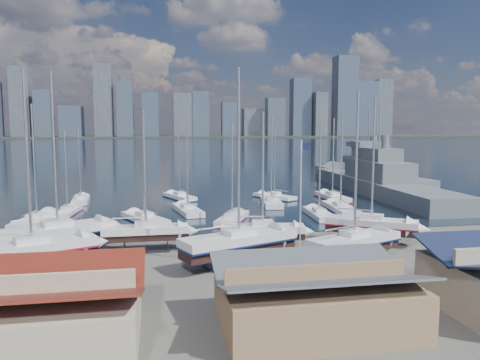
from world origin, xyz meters
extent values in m
plane|color=#605E59|center=(0.00, -10.00, 0.00)|extent=(1400.00, 1400.00, 0.00)
cube|color=#1A2E3D|center=(0.00, 300.00, -0.15)|extent=(1400.00, 600.00, 0.40)
cube|color=#2D332D|center=(0.00, 560.00, 1.10)|extent=(1400.00, 80.00, 2.20)
cube|color=#595E66|center=(-168.55, 559.47, 44.11)|extent=(22.49, 24.47, 83.83)
cube|color=#3D4756|center=(-141.97, 552.31, 30.18)|extent=(19.55, 21.83, 55.97)
cube|color=#475166|center=(-111.19, 558.58, 20.77)|extent=(26.03, 30.49, 37.14)
cube|color=#595E66|center=(-70.96, 546.95, 46.02)|extent=(21.60, 16.58, 87.63)
cube|color=#3D4756|center=(-45.38, 548.38, 36.00)|extent=(19.42, 28.42, 67.60)
cube|color=#475166|center=(-15.00, 551.59, 29.25)|extent=(20.24, 23.80, 54.09)
cube|color=#595E66|center=(25.78, 548.33, 29.20)|extent=(24.62, 19.72, 54.00)
cube|color=#3D4756|center=(47.64, 546.55, 30.18)|extent=(20.75, 17.93, 55.97)
cube|color=#475166|center=(84.09, 544.87, 23.71)|extent=(18.36, 16.25, 43.03)
cube|color=#595E66|center=(120.24, 563.78, 20.05)|extent=(28.49, 22.03, 35.69)
cube|color=#3D4756|center=(145.71, 546.00, 26.75)|extent=(23.34, 17.87, 49.11)
cube|color=#475166|center=(184.98, 560.84, 40.18)|extent=(25.35, 19.79, 75.95)
cube|color=#595E66|center=(208.39, 554.33, 31.04)|extent=(17.00, 27.45, 57.67)
cube|color=#3D4756|center=(245.53, 554.25, 55.22)|extent=(29.28, 24.05, 106.04)
cube|color=#475166|center=(277.54, 563.71, 39.40)|extent=(30.82, 28.37, 74.41)
cube|color=#595E66|center=(307.39, 565.54, 40.94)|extent=(21.74, 17.03, 77.48)
cube|color=#BFB293|center=(-18.00, -26.00, 1.60)|extent=(14.00, 9.00, 3.20)
cube|color=maroon|center=(-18.00, -26.00, 3.80)|extent=(14.70, 9.45, 1.41)
cube|color=#8C6B4C|center=(0.00, -26.00, 1.50)|extent=(12.00, 8.00, 3.00)
cube|color=#545960|center=(0.00, -26.00, 3.54)|extent=(12.60, 8.40, 1.27)
cube|color=#2D2D33|center=(-19.56, -5.15, 0.08)|extent=(6.73, 5.26, 0.16)
cube|color=black|center=(-19.56, -5.15, 1.65)|extent=(11.14, 7.37, 0.89)
cube|color=silver|center=(-19.56, -5.15, 2.54)|extent=(11.35, 7.79, 0.89)
cube|color=#0E1D47|center=(-19.56, -5.15, 2.13)|extent=(11.46, 7.87, 0.18)
cube|color=silver|center=(-19.56, -5.15, 3.23)|extent=(3.33, 2.92, 0.50)
cylinder|color=#B2B2B7|center=(-19.56, -5.15, 10.50)|extent=(0.22, 0.22, 15.03)
cube|color=#2D2D33|center=(-20.43, -11.54, 0.08)|extent=(6.47, 4.91, 0.16)
cube|color=black|center=(-20.43, -11.54, 1.63)|extent=(10.78, 6.79, 0.86)
cube|color=silver|center=(-20.43, -11.54, 2.48)|extent=(10.97, 7.20, 0.86)
cube|color=maroon|center=(-20.43, -11.54, 2.09)|extent=(11.08, 7.27, 0.17)
cube|color=silver|center=(-20.43, -11.54, 3.16)|extent=(3.18, 2.75, 0.50)
cylinder|color=#B2B2B7|center=(-20.43, -11.54, 10.13)|extent=(0.22, 0.22, 14.44)
cube|color=#2D2D33|center=(-10.96, -5.20, 0.08)|extent=(4.81, 2.21, 0.16)
cube|color=black|center=(-10.96, -5.20, 1.55)|extent=(8.74, 2.09, 0.70)
cube|color=silver|center=(-10.96, -5.20, 2.25)|extent=(8.74, 2.46, 0.70)
cube|color=silver|center=(-10.96, -5.20, 2.85)|extent=(2.19, 1.47, 0.50)
cylinder|color=#B2B2B7|center=(-10.96, -5.20, 8.50)|extent=(0.22, 0.22, 11.80)
cube|color=#2D2D33|center=(-2.48, -12.05, 0.08)|extent=(6.69, 4.91, 0.16)
cube|color=black|center=(-2.48, -12.05, 1.64)|extent=(11.23, 6.67, 0.88)
cube|color=silver|center=(-2.48, -12.05, 2.53)|extent=(11.40, 7.10, 0.88)
cube|color=#0E1D47|center=(-2.48, -12.05, 2.12)|extent=(11.52, 7.17, 0.18)
cube|color=silver|center=(-2.48, -12.05, 3.22)|extent=(3.27, 2.78, 0.50)
cylinder|color=#B2B2B7|center=(-2.48, -12.05, 10.44)|extent=(0.22, 0.22, 14.93)
cube|color=#2D2D33|center=(0.99, -6.76, 0.08)|extent=(5.06, 2.99, 0.16)
cube|color=black|center=(0.99, -6.76, 1.55)|extent=(8.87, 3.56, 0.69)
cube|color=silver|center=(0.99, -6.76, 2.24)|extent=(8.93, 3.92, 0.69)
cube|color=silver|center=(0.99, -6.76, 2.83)|extent=(2.38, 1.81, 0.50)
cylinder|color=#B2B2B7|center=(0.99, -6.76, 8.41)|extent=(0.22, 0.22, 11.66)
cube|color=#2D2D33|center=(8.13, -13.53, 0.08)|extent=(5.90, 4.37, 0.16)
cube|color=black|center=(8.13, -13.53, 1.59)|extent=(9.87, 5.98, 0.78)
cube|color=silver|center=(8.13, -13.53, 2.37)|extent=(10.03, 6.35, 0.78)
cube|color=#0E1D47|center=(8.13, -13.53, 2.01)|extent=(10.13, 6.42, 0.16)
cube|color=silver|center=(8.13, -13.53, 3.01)|extent=(2.89, 2.47, 0.50)
cylinder|color=#B2B2B7|center=(8.13, -13.53, 9.34)|extent=(0.22, 0.22, 13.16)
cube|color=#2D2D33|center=(13.29, -6.41, 0.08)|extent=(5.80, 4.91, 0.16)
cube|color=black|center=(13.29, -6.41, 1.59)|extent=(9.41, 7.13, 0.77)
cube|color=silver|center=(13.29, -6.41, 2.36)|extent=(9.63, 7.48, 0.77)
cube|color=maroon|center=(13.29, -6.41, 2.01)|extent=(9.72, 7.55, 0.15)
cube|color=silver|center=(13.29, -6.41, 3.00)|extent=(2.91, 2.67, 0.50)
cylinder|color=#B2B2B7|center=(13.29, -6.41, 9.28)|extent=(0.22, 0.22, 13.07)
cube|color=black|center=(-25.35, 10.96, -0.30)|extent=(4.38, 11.17, 0.87)
cube|color=silver|center=(-25.35, 10.96, 0.57)|extent=(4.83, 11.25, 0.87)
cube|color=#0E1D47|center=(-25.35, 10.96, 0.17)|extent=(4.88, 11.36, 0.17)
cube|color=silver|center=(-25.35, 10.96, 1.26)|extent=(2.26, 2.99, 0.50)
cylinder|color=#B2B2B7|center=(-25.35, 10.96, 8.36)|extent=(0.22, 0.22, 14.71)
cube|color=black|center=(-22.64, 17.47, -0.22)|extent=(2.88, 8.56, 0.67)
cube|color=silver|center=(-22.64, 17.47, 0.45)|extent=(3.23, 8.60, 0.67)
cube|color=maroon|center=(-22.64, 17.47, 0.14)|extent=(3.26, 8.68, 0.13)
cube|color=silver|center=(-22.64, 17.47, 1.04)|extent=(1.63, 2.24, 0.50)
cylinder|color=#B2B2B7|center=(-22.64, 17.47, 6.45)|extent=(0.22, 0.22, 11.33)
cube|color=black|center=(-22.46, 28.81, -0.24)|extent=(2.81, 9.05, 0.71)
cube|color=silver|center=(-22.46, 28.81, 0.48)|extent=(3.18, 9.08, 0.71)
cube|color=silver|center=(-22.46, 28.81, 1.08)|extent=(1.67, 2.34, 0.50)
cylinder|color=#B2B2B7|center=(-22.46, 28.81, 6.85)|extent=(0.22, 0.22, 12.03)
cube|color=black|center=(-11.42, 9.71, -0.27)|extent=(6.45, 9.96, 0.79)
cube|color=silver|center=(-11.42, 9.71, 0.53)|extent=(6.82, 10.14, 0.79)
cube|color=#0E1D47|center=(-11.42, 9.71, 0.16)|extent=(6.89, 10.24, 0.16)
cube|color=silver|center=(-11.42, 9.71, 1.17)|extent=(2.58, 2.96, 0.50)
cylinder|color=#B2B2B7|center=(-11.42, 9.71, 7.62)|extent=(0.22, 0.22, 13.39)
cube|color=black|center=(-5.29, 15.39, -0.26)|extent=(3.94, 9.92, 0.77)
cube|color=silver|center=(-5.29, 15.39, 0.51)|extent=(4.34, 9.99, 0.77)
cube|color=silver|center=(-5.29, 15.39, 1.15)|extent=(2.02, 2.66, 0.50)
cylinder|color=#B2B2B7|center=(-5.29, 15.39, 7.43)|extent=(0.22, 0.22, 13.05)
cube|color=black|center=(-5.79, 29.54, -0.24)|extent=(5.48, 9.12, 0.72)
cube|color=silver|center=(-5.79, 29.54, 0.48)|extent=(5.83, 9.27, 0.72)
cube|color=#0E1D47|center=(-5.79, 29.54, 0.15)|extent=(5.88, 9.36, 0.14)
cube|color=silver|center=(-5.79, 29.54, 1.09)|extent=(2.27, 2.66, 0.50)
cylinder|color=#B2B2B7|center=(-5.79, 29.54, 6.91)|extent=(0.22, 0.22, 12.15)
cube|color=black|center=(0.21, 7.94, -0.25)|extent=(5.75, 9.33, 0.74)
cube|color=silver|center=(0.21, 7.94, 0.49)|extent=(6.10, 9.49, 0.74)
cube|color=maroon|center=(0.21, 7.94, 0.15)|extent=(6.16, 9.59, 0.15)
cube|color=silver|center=(0.21, 7.94, 1.11)|extent=(2.35, 2.74, 0.50)
cylinder|color=#B2B2B7|center=(0.21, 7.94, 7.10)|extent=(0.22, 0.22, 12.47)
cube|color=black|center=(8.73, 20.32, -0.27)|extent=(3.69, 10.29, 0.81)
cube|color=silver|center=(8.73, 20.32, 0.53)|extent=(4.11, 10.35, 0.81)
cube|color=silver|center=(8.73, 20.32, 1.19)|extent=(2.01, 2.72, 0.50)
cylinder|color=#B2B2B7|center=(8.73, 20.32, 7.73)|extent=(0.22, 0.22, 13.59)
cube|color=black|center=(10.92, 26.77, -0.23)|extent=(6.32, 8.39, 0.69)
cube|color=silver|center=(10.92, 26.77, 0.46)|extent=(6.62, 8.58, 0.69)
cube|color=#0E1D47|center=(10.92, 26.77, 0.15)|extent=(6.69, 8.67, 0.14)
cube|color=silver|center=(10.92, 26.77, 1.06)|extent=(2.37, 2.59, 0.50)
cylinder|color=#B2B2B7|center=(10.92, 26.77, 6.62)|extent=(0.22, 0.22, 11.63)
cube|color=black|center=(12.85, 8.91, -0.25)|extent=(2.85, 9.45, 0.75)
cube|color=silver|center=(12.85, 8.91, 0.50)|extent=(3.24, 9.47, 0.75)
cube|color=silver|center=(12.85, 8.91, 1.12)|extent=(1.72, 2.43, 0.50)
cylinder|color=#B2B2B7|center=(12.85, 8.91, 7.16)|extent=(0.22, 0.22, 12.58)
cube|color=black|center=(17.57, 12.62, -0.28)|extent=(3.29, 10.60, 0.84)
cube|color=silver|center=(17.57, 12.62, 0.55)|extent=(3.72, 10.63, 0.84)
cube|color=#0E1D47|center=(17.57, 12.62, 0.17)|extent=(3.76, 10.74, 0.17)
cube|color=silver|center=(17.57, 12.62, 1.22)|extent=(1.95, 2.74, 0.50)
cylinder|color=#B2B2B7|center=(17.57, 12.62, 8.01)|extent=(0.22, 0.22, 14.09)
cube|color=black|center=(20.78, 24.10, -0.27)|extent=(2.89, 10.02, 0.79)
cube|color=silver|center=(20.78, 24.10, 0.53)|extent=(3.31, 10.04, 0.79)
cube|color=maroon|center=(20.78, 24.10, 0.16)|extent=(3.34, 10.14, 0.16)
cube|color=silver|center=(20.78, 24.10, 1.17)|extent=(1.80, 2.56, 0.50)
cylinder|color=#B2B2B7|center=(20.78, 24.10, 7.60)|extent=(0.22, 0.22, 13.37)
cube|color=#585D62|center=(32.28, 29.89, 0.51)|extent=(10.02, 51.38, 4.60)
cube|color=#585D62|center=(32.28, 29.89, 4.61)|extent=(7.18, 18.12, 3.60)
cube|color=#585D62|center=(32.28, 29.89, 7.61)|extent=(5.27, 10.39, 2.40)
cube|color=#585D62|center=(32.46, 35.00, 9.31)|extent=(5.91, 5.32, 1.20)
cylinder|color=#B2B2B7|center=(32.28, 29.89, 12.81)|extent=(0.30, 0.30, 8.00)
cube|color=#585D62|center=(39.52, 49.62, 0.42)|extent=(11.99, 41.44, 3.68)
cube|color=#585D62|center=(39.52, 49.62, 4.06)|extent=(7.12, 14.90, 3.60)
cube|color=#585D62|center=(39.52, 49.62, 7.06)|extent=(4.99, 8.64, 2.40)
cube|color=#585D62|center=(38.97, 53.67, 8.76)|extent=(5.09, 4.67, 1.20)
cylinder|color=#B2B2B7|center=(39.52, 49.62, 12.26)|extent=(0.30, 0.30, 8.00)
imported|color=gray|center=(-15.11, -21.00, 0.67)|extent=(1.89, 4.07, 1.35)
imported|color=gray|center=(-2.55, -21.42, 0.68)|extent=(4.33, 2.95, 1.35)
imported|color=gray|center=(-3.47, -21.49, 0.70)|extent=(4.13, 5.57, 1.41)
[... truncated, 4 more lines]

